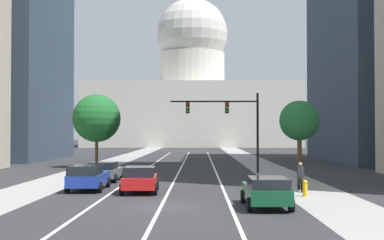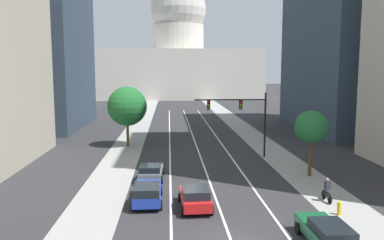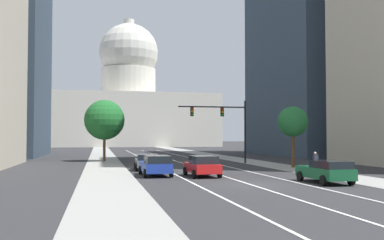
% 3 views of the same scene
% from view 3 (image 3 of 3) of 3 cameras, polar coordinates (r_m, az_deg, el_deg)
% --- Properties ---
extents(ground_plane, '(400.00, 400.00, 0.00)m').
position_cam_3_polar(ground_plane, '(66.95, -4.04, -4.63)').
color(ground_plane, '#2B2B2D').
extents(sidewalk_left, '(3.79, 130.00, 0.01)m').
position_cam_3_polar(sidewalk_left, '(61.34, -11.25, -4.82)').
color(sidewalk_left, gray).
rests_on(sidewalk_left, ground).
extents(sidewalk_right, '(3.79, 130.00, 0.01)m').
position_cam_3_polar(sidewalk_right, '(63.79, 4.13, -4.75)').
color(sidewalk_right, gray).
rests_on(sidewalk_right, ground).
extents(lane_stripe_left, '(0.16, 90.00, 0.01)m').
position_cam_3_polar(lane_stripe_left, '(51.68, -5.37, -5.36)').
color(lane_stripe_left, white).
rests_on(lane_stripe_left, ground).
extents(lane_stripe_center, '(0.16, 90.00, 0.01)m').
position_cam_3_polar(lane_stripe_center, '(52.15, -1.79, -5.33)').
color(lane_stripe_center, white).
rests_on(lane_stripe_center, ground).
extents(lane_stripe_right, '(0.16, 90.00, 0.01)m').
position_cam_3_polar(lane_stripe_right, '(52.82, 1.72, -5.29)').
color(lane_stripe_right, white).
rests_on(lane_stripe_right, ground).
extents(office_tower_far_right, '(16.64, 25.55, 35.19)m').
position_cam_3_polar(office_tower_far_right, '(75.70, 15.70, 9.15)').
color(office_tower_far_right, '#334251').
rests_on(office_tower_far_right, ground).
extents(capitol_building, '(52.27, 28.83, 39.41)m').
position_cam_3_polar(capitol_building, '(139.90, -8.09, 1.90)').
color(capitol_building, beige).
rests_on(capitol_building, ground).
extents(car_red, '(2.22, 4.08, 1.54)m').
position_cam_3_polar(car_red, '(32.83, 1.33, -5.84)').
color(car_red, red).
rests_on(car_red, ground).
extents(car_blue, '(2.16, 4.72, 1.56)m').
position_cam_3_polar(car_blue, '(33.46, -4.64, -5.75)').
color(car_blue, '#1E389E').
rests_on(car_blue, ground).
extents(car_gray, '(2.23, 4.33, 1.41)m').
position_cam_3_polar(car_gray, '(39.47, -5.76, -5.30)').
color(car_gray, slate).
rests_on(car_gray, ground).
extents(car_green, '(2.08, 4.54, 1.45)m').
position_cam_3_polar(car_green, '(29.43, 16.69, -6.23)').
color(car_green, '#14512D').
rests_on(car_green, ground).
extents(traffic_signal_mast, '(7.63, 0.39, 6.90)m').
position_cam_3_polar(traffic_signal_mast, '(49.21, 4.19, 0.08)').
color(traffic_signal_mast, black).
rests_on(traffic_signal_mast, ground).
extents(fire_hydrant, '(0.26, 0.35, 0.91)m').
position_cam_3_polar(fire_hydrant, '(34.60, 17.07, -6.12)').
color(fire_hydrant, yellow).
rests_on(fire_hydrant, ground).
extents(cyclist, '(0.36, 1.70, 1.72)m').
position_cam_3_polar(cyclist, '(36.95, 15.45, -5.27)').
color(cyclist, black).
rests_on(cyclist, ground).
extents(street_tree_far_right, '(2.89, 2.89, 5.80)m').
position_cam_3_polar(street_tree_far_right, '(43.56, 12.71, -0.25)').
color(street_tree_far_right, '#51381E').
rests_on(street_tree_far_right, ground).
extents(street_tree_near_left, '(4.76, 4.76, 7.30)m').
position_cam_3_polar(street_tree_near_left, '(54.19, -11.09, 0.01)').
color(street_tree_near_left, '#51381E').
rests_on(street_tree_near_left, ground).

